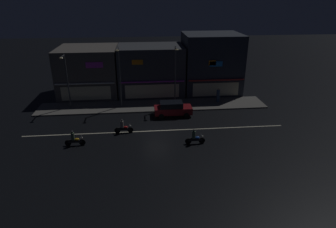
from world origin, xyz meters
TOP-DOWN VIEW (x-y plane):
  - ground_plane at (0.00, 0.00)m, footprint 140.00×140.00m
  - lane_divider_stripe at (0.00, 0.00)m, footprint 26.80×0.16m
  - sidewalk_far at (0.00, 7.08)m, footprint 28.21×4.06m
  - storefront_left_block at (-8.46, 12.87)m, footprint 7.80×7.68m
  - storefront_center_block at (-0.00, 12.32)m, footprint 8.79×6.59m
  - storefront_right_block at (8.46, 12.45)m, footprint 7.75×6.83m
  - streetlamp_west at (-10.14, 7.21)m, footprint 0.44×1.64m
  - streetlamp_mid at (-3.91, 6.86)m, footprint 0.44×1.64m
  - streetlamp_east at (2.74, 6.80)m, footprint 0.44×1.64m
  - pedestrian_on_sidewalk at (8.41, 7.59)m, footprint 0.41×0.41m
  - parked_car_near_kerb at (2.09, 3.87)m, footprint 4.30×1.98m
  - motorcycle_lead at (3.40, -3.08)m, footprint 1.90×0.60m
  - motorcycle_following at (-7.77, -2.34)m, footprint 1.90×0.60m
  - motorcycle_opposite_lane at (-3.38, -0.13)m, footprint 1.90×0.60m
  - traffic_cone at (2.14, 4.11)m, footprint 0.36×0.36m

SIDE VIEW (x-z plane):
  - ground_plane at x=0.00m, z-range 0.00..0.00m
  - lane_divider_stripe at x=0.00m, z-range 0.00..0.01m
  - sidewalk_far at x=0.00m, z-range 0.00..0.14m
  - traffic_cone at x=2.14m, z-range 0.00..0.55m
  - motorcycle_lead at x=3.40m, z-range -0.13..1.39m
  - motorcycle_following at x=-7.77m, z-range -0.13..1.39m
  - motorcycle_opposite_lane at x=-3.38m, z-range -0.13..1.39m
  - parked_car_near_kerb at x=2.09m, z-range 0.03..1.70m
  - pedestrian_on_sidewalk at x=8.41m, z-range 0.06..1.86m
  - storefront_left_block at x=-8.46m, z-range 0.00..6.47m
  - storefront_center_block at x=0.00m, z-range 0.00..6.65m
  - streetlamp_west at x=-10.14m, z-range 0.77..7.28m
  - storefront_right_block at x=8.46m, z-range 0.00..8.11m
  - streetlamp_east at x=2.74m, z-range 0.78..8.08m
  - streetlamp_mid at x=-3.91m, z-range 0.78..8.10m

